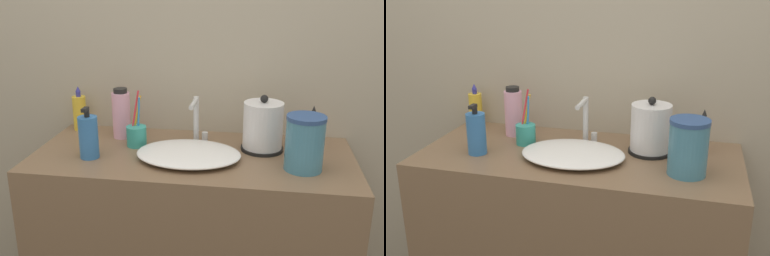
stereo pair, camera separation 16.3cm
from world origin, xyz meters
The scene contains 11 objects.
wall_back centered at (0.00, 0.55, 1.30)m, with size 6.00×0.04×2.60m.
vanity_counter centered at (0.00, 0.26, 0.41)m, with size 1.18×0.53×0.83m.
sink_basin centered at (-0.01, 0.21, 0.85)m, with size 0.38×0.28×0.04m.
faucet centered at (0.00, 0.38, 0.93)m, with size 0.06×0.14×0.18m.
electric_kettle centered at (0.25, 0.35, 0.91)m, with size 0.16×0.16×0.21m.
toothbrush_cup centered at (-0.23, 0.31, 0.87)m, with size 0.08×0.08×0.22m.
lotion_bottle centered at (-0.36, 0.17, 0.91)m, with size 0.07×0.07×0.19m.
shampoo_bottle centered at (-0.52, 0.47, 0.90)m, with size 0.06×0.06×0.19m.
mouthwash_bottle centered at (-0.31, 0.40, 0.93)m, with size 0.07×0.07×0.20m.
hand_cream_bottle centered at (0.44, 0.40, 0.89)m, with size 0.05×0.05×0.17m.
water_pitcher centered at (0.39, 0.18, 0.92)m, with size 0.13×0.13×0.19m.
Camera 1 is at (0.24, -1.26, 1.44)m, focal length 42.00 mm.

